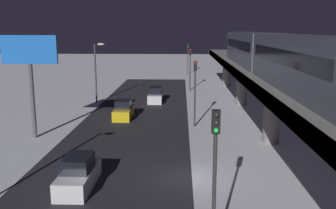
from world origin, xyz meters
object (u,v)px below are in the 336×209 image
traffic_light_near (215,165)px  sedan_white_2 (78,175)px  traffic_light_mid (195,84)px  commercial_billboard (30,60)px  traffic_light_far (190,64)px  sedan_white (156,96)px  subway_train (270,53)px  sedan_yellow_2 (124,111)px  traffic_light_distant (188,54)px

traffic_light_near → sedan_white_2: bearing=-43.7°
traffic_light_mid → commercial_billboard: 15.07m
traffic_light_far → sedan_white: bearing=62.8°
traffic_light_mid → traffic_light_far: same height
subway_train → sedan_yellow_2: subway_train is taller
traffic_light_near → traffic_light_distant: bearing=-90.0°
traffic_light_near → commercial_billboard: commercial_billboard is taller
sedan_white_2 → traffic_light_mid: traffic_light_mid is taller
sedan_white → subway_train: bearing=-54.9°
sedan_white_2 → commercial_billboard: size_ratio=0.53×
traffic_light_mid → traffic_light_distant: 43.55m
traffic_light_distant → commercial_billboard: commercial_billboard is taller
subway_train → sedan_white_2: 19.19m
sedan_white → traffic_light_mid: size_ratio=0.70×
traffic_light_near → commercial_billboard: (14.21, -17.52, 2.63)m
traffic_light_near → commercial_billboard: bearing=-51.0°
traffic_light_near → commercial_billboard: size_ratio=0.72×
sedan_white → traffic_light_far: traffic_light_far is taller
subway_train → traffic_light_mid: (6.25, -2.97, -3.21)m
subway_train → sedan_white: 20.18m
traffic_light_near → traffic_light_far: size_ratio=1.00×
traffic_light_distant → commercial_billboard: 49.94m
sedan_white_2 → traffic_light_far: (-7.50, -36.38, 3.40)m
commercial_billboard → traffic_light_near: bearing=129.0°
traffic_light_near → traffic_light_distant: (0.00, -65.32, 0.00)m
sedan_white → commercial_billboard: commercial_billboard is taller
sedan_white → traffic_light_near: size_ratio=0.70×
traffic_light_distant → commercial_billboard: size_ratio=0.72×
sedan_white → traffic_light_mid: traffic_light_mid is taller
sedan_white_2 → traffic_light_distant: size_ratio=0.73×
traffic_light_distant → sedan_white_2: bearing=82.7°
sedan_white_2 → traffic_light_far: traffic_light_far is taller
sedan_yellow_2 → sedan_white_2: bearing=90.0°
subway_train → traffic_light_distant: (6.25, -46.52, -3.21)m
sedan_white → traffic_light_near: bearing=-82.2°
subway_train → sedan_yellow_2: 16.48m
traffic_light_mid → traffic_light_near: bearing=90.0°
traffic_light_distant → traffic_light_far: bearing=90.0°
subway_train → traffic_light_far: (6.25, -24.75, -3.21)m
sedan_white_2 → traffic_light_near: 10.92m
traffic_light_near → traffic_light_distant: same height
sedan_white_2 → sedan_white: bearing=-95.9°
sedan_white → commercial_billboard: bearing=-119.4°
subway_train → traffic_light_mid: subway_train is taller
subway_train → sedan_white: bearing=-54.9°
subway_train → sedan_white: (10.95, -15.60, -6.63)m
traffic_light_mid → commercial_billboard: size_ratio=0.72×
subway_train → commercial_billboard: bearing=3.6°
subway_train → commercial_billboard: (20.46, 1.28, -0.58)m
traffic_light_mid → traffic_light_distant: size_ratio=1.00×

